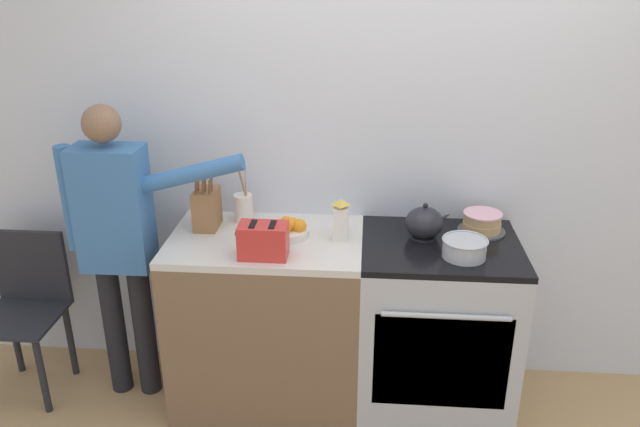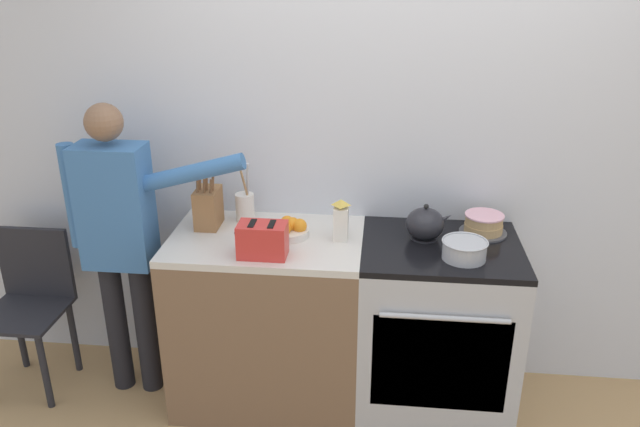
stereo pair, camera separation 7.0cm
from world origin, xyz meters
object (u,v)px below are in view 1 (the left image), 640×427
(knife_block, at_px, (207,208))
(dining_chair, at_px, (27,302))
(layer_cake, at_px, (482,223))
(fruit_bowl, at_px, (290,229))
(tea_kettle, at_px, (425,223))
(mixing_bowl, at_px, (465,248))
(milk_carton, at_px, (341,220))
(utensil_crock, at_px, (243,207))
(toaster, at_px, (263,241))
(stove_range, at_px, (435,327))
(person_baker, at_px, (118,232))

(knife_block, bearing_deg, dining_chair, -174.26)
(layer_cake, distance_m, fruit_bowl, 0.95)
(tea_kettle, relative_size, fruit_bowl, 1.17)
(mixing_bowl, height_order, milk_carton, milk_carton)
(utensil_crock, relative_size, toaster, 1.33)
(stove_range, relative_size, milk_carton, 4.45)
(mixing_bowl, relative_size, toaster, 0.88)
(person_baker, bearing_deg, stove_range, 1.32)
(stove_range, bearing_deg, tea_kettle, 139.10)
(fruit_bowl, relative_size, dining_chair, 0.22)
(layer_cake, bearing_deg, knife_block, -177.87)
(knife_block, relative_size, person_baker, 0.18)
(utensil_crock, bearing_deg, milk_carton, -20.10)
(fruit_bowl, height_order, milk_carton, milk_carton)
(stove_range, height_order, toaster, toaster)
(person_baker, relative_size, dining_chair, 1.82)
(toaster, bearing_deg, utensil_crock, 112.83)
(milk_carton, bearing_deg, utensil_crock, 159.90)
(stove_range, distance_m, dining_chair, 2.14)
(person_baker, bearing_deg, tea_kettle, 3.98)
(tea_kettle, height_order, person_baker, person_baker)
(layer_cake, height_order, tea_kettle, tea_kettle)
(toaster, height_order, milk_carton, milk_carton)
(stove_range, xyz_separation_m, layer_cake, (0.21, 0.16, 0.51))
(tea_kettle, relative_size, toaster, 0.94)
(milk_carton, relative_size, dining_chair, 0.24)
(utensil_crock, height_order, dining_chair, utensil_crock)
(toaster, bearing_deg, mixing_bowl, 4.18)
(fruit_bowl, relative_size, person_baker, 0.12)
(tea_kettle, height_order, toaster, tea_kettle)
(knife_block, height_order, person_baker, person_baker)
(tea_kettle, distance_m, knife_block, 1.08)
(utensil_crock, xyz_separation_m, fruit_bowl, (0.26, -0.17, -0.04))
(knife_block, relative_size, fruit_bowl, 1.44)
(utensil_crock, bearing_deg, layer_cake, -2.00)
(knife_block, height_order, dining_chair, knife_block)
(mixing_bowl, bearing_deg, milk_carton, 165.47)
(mixing_bowl, height_order, fruit_bowl, fruit_bowl)
(utensil_crock, bearing_deg, toaster, -67.17)
(stove_range, relative_size, layer_cake, 3.97)
(knife_block, xyz_separation_m, person_baker, (-0.42, -0.12, -0.09))
(layer_cake, height_order, person_baker, person_baker)
(tea_kettle, bearing_deg, person_baker, -176.78)
(mixing_bowl, distance_m, dining_chair, 2.28)
(milk_carton, bearing_deg, mixing_bowl, -14.53)
(layer_cake, xyz_separation_m, tea_kettle, (-0.29, -0.09, 0.03))
(fruit_bowl, bearing_deg, stove_range, -2.24)
(stove_range, relative_size, fruit_bowl, 4.82)
(mixing_bowl, height_order, knife_block, knife_block)
(utensil_crock, relative_size, fruit_bowl, 1.65)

